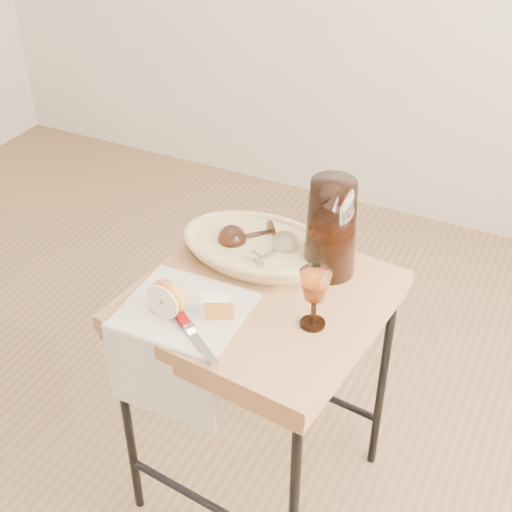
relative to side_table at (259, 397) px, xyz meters
The scene contains 11 objects.
floor 0.57m from the side_table, 158.59° to the right, with size 3.60×3.60×0.00m, color brown.
side_table is the anchor object (origin of this frame).
tea_towel 0.40m from the side_table, 133.24° to the right, with size 0.28×0.25×0.01m, color white.
bread_basket 0.40m from the side_table, 118.53° to the left, with size 0.35×0.24×0.05m, color tan, non-canonical shape.
goblet_lying_a 0.44m from the side_table, 125.04° to the left, with size 0.12×0.07×0.07m, color #3D2218, non-canonical shape.
goblet_lying_b 0.41m from the side_table, 99.40° to the left, with size 0.11×0.07×0.07m, color white, non-canonical shape.
pitcher 0.51m from the side_table, 55.08° to the left, with size 0.17×0.25×0.29m, color black, non-canonical shape.
wine_goblet 0.45m from the side_table, 17.76° to the right, with size 0.07×0.07×0.15m, color white, non-canonical shape.
apple_half 0.46m from the side_table, 133.37° to the right, with size 0.09×0.05×0.09m, color red.
apple_wedge 0.40m from the side_table, 114.01° to the right, with size 0.06×0.03×0.04m, color #FFF2CB.
table_knife 0.42m from the side_table, 108.74° to the right, with size 0.21×0.02×0.02m, color silver, non-canonical shape.
Camera 1 is at (0.99, -1.03, 1.75)m, focal length 50.10 mm.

